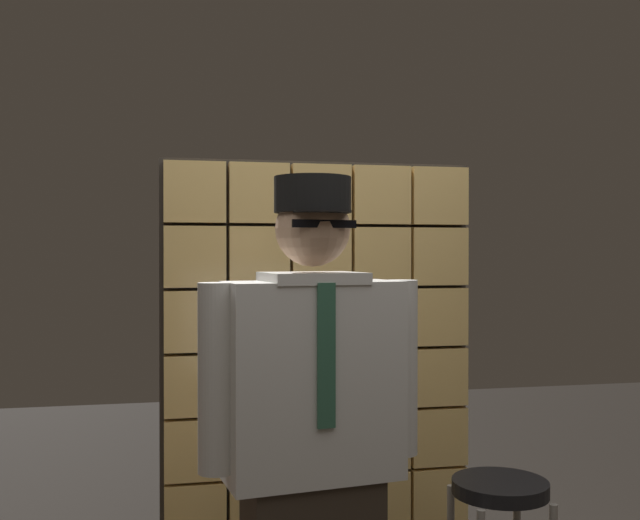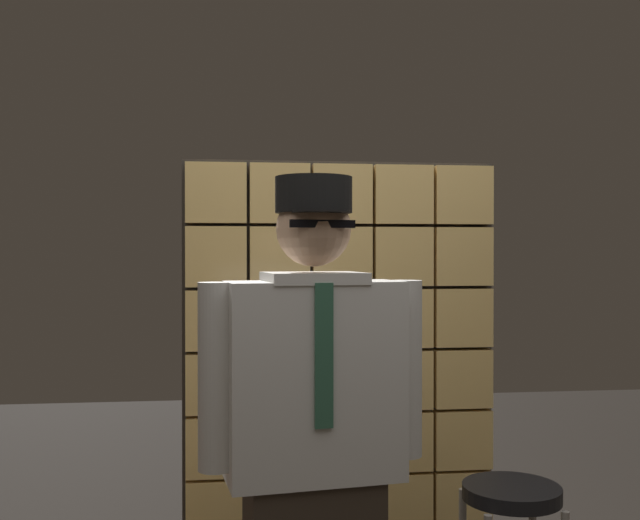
% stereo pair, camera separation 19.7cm
% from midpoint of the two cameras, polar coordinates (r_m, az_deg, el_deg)
% --- Properties ---
extents(glass_block_wall, '(1.46, 0.10, 2.03)m').
position_cam_midpoint_polar(glass_block_wall, '(3.45, 3.34, -9.32)').
color(glass_block_wall, '#F2C672').
rests_on(glass_block_wall, ground).
extents(standing_person, '(0.73, 0.34, 1.83)m').
position_cam_midpoint_polar(standing_person, '(2.39, 1.95, -14.89)').
color(standing_person, '#382D23').
rests_on(standing_person, ground).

